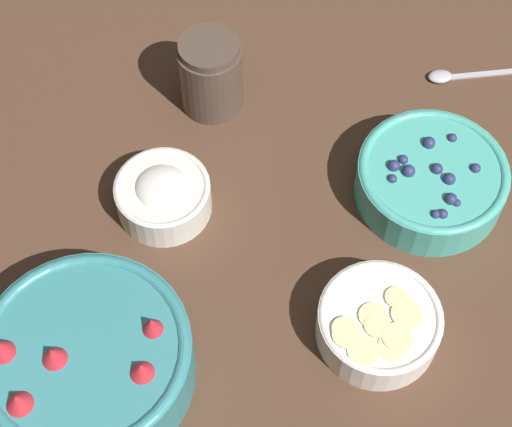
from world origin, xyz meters
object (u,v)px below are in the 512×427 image
object	(u,v)px
bowl_blueberries	(431,179)
jar_chocolate	(211,76)
bowl_strawberries	(87,359)
bowl_bananas	(379,323)
bowl_cream	(163,194)

from	to	relation	value
bowl_blueberries	jar_chocolate	distance (m)	0.30
bowl_strawberries	jar_chocolate	distance (m)	0.39
bowl_strawberries	jar_chocolate	world-z (taller)	jar_chocolate
bowl_strawberries	bowl_blueberries	size ratio (longest dim) A/B	1.23
bowl_blueberries	bowl_bananas	size ratio (longest dim) A/B	1.33
bowl_cream	jar_chocolate	xyz separation A→B (m)	(0.09, 0.14, 0.02)
bowl_blueberries	bowl_cream	xyz separation A→B (m)	(-0.31, 0.07, -0.00)
bowl_blueberries	bowl_bananas	distance (m)	0.20
bowl_strawberries	jar_chocolate	bearing A→B (deg)	57.15
bowl_cream	bowl_strawberries	bearing A→B (deg)	-122.54
bowl_bananas	bowl_strawberries	bearing A→B (deg)	173.16
bowl_strawberries	bowl_bananas	size ratio (longest dim) A/B	1.64
bowl_strawberries	bowl_blueberries	bearing A→B (deg)	15.73
bowl_strawberries	bowl_cream	xyz separation A→B (m)	(0.12, 0.19, -0.01)
bowl_strawberries	jar_chocolate	xyz separation A→B (m)	(0.21, 0.33, 0.00)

